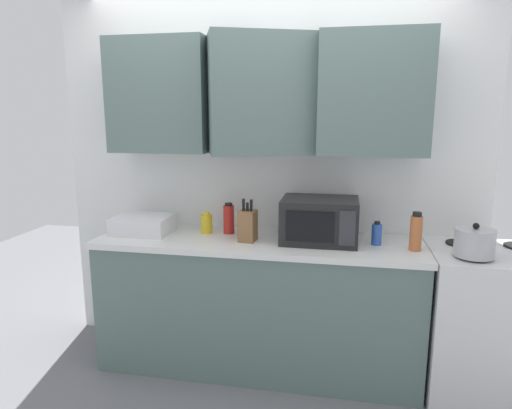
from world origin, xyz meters
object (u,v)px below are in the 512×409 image
stove_range (489,322)px  kettle (474,243)px  knife_block (248,225)px  bottle_blue_cleaner (377,234)px  microwave (320,220)px  dish_rack (143,224)px  bottle_red_sauce (229,219)px  bottle_spice_jar (416,232)px  bottle_yellow_mustard (207,223)px

stove_range → kettle: size_ratio=4.18×
knife_block → bottle_blue_cleaner: size_ratio=1.84×
stove_range → microwave: bearing=178.0°
knife_block → bottle_blue_cleaner: 0.81m
dish_rack → bottle_red_sauce: bottle_red_sauce is taller
microwave → bottle_spice_jar: microwave is taller
microwave → bottle_red_sauce: bearing=172.1°
kettle → bottle_yellow_mustard: kettle is taller
bottle_blue_cleaner → dish_rack: bearing=-179.6°
stove_range → bottle_spice_jar: (-0.48, -0.05, 0.56)m
dish_rack → bottle_blue_cleaner: bottle_blue_cleaner is taller
bottle_spice_jar → bottle_yellow_mustard: 1.36m
kettle → microwave: bearing=168.6°
bottle_spice_jar → bottle_blue_cleaner: bearing=160.0°
knife_block → bottle_yellow_mustard: size_ratio=1.87×
bottle_blue_cleaner → knife_block: bearing=-175.2°
dish_rack → bottle_spice_jar: (1.78, -0.07, 0.05)m
bottle_red_sauce → bottle_blue_cleaner: bottle_red_sauce is taller
microwave → bottle_spice_jar: size_ratio=2.03×
knife_block → bottle_red_sauce: (-0.17, 0.16, -0.00)m
kettle → bottle_blue_cleaner: bearing=162.1°
bottle_spice_jar → microwave: bearing=171.3°
bottle_spice_jar → bottle_yellow_mustard: bearing=173.6°
dish_rack → bottle_blue_cleaner: (1.56, 0.01, 0.01)m
bottle_yellow_mustard → dish_rack: bearing=-169.3°
dish_rack → bottle_spice_jar: bottle_spice_jar is taller
dish_rack → bottle_yellow_mustard: bearing=10.7°
kettle → dish_rack: size_ratio=0.57×
kettle → knife_block: size_ratio=0.79×
kettle → stove_range: bearing=39.5°
stove_range → bottle_blue_cleaner: (-0.70, 0.03, 0.52)m
stove_range → bottle_red_sauce: bearing=175.8°
microwave → knife_block: size_ratio=1.73×
microwave → bottle_spice_jar: bearing=-8.7°
microwave → dish_rack: microwave is taller
dish_rack → bottle_red_sauce: bearing=10.1°
microwave → bottle_yellow_mustard: microwave is taller
bottle_yellow_mustard → stove_range: bearing=-3.2°
bottle_spice_jar → dish_rack: bearing=177.7°
stove_range → bottle_yellow_mustard: size_ratio=6.13×
kettle → dish_rack: 2.09m
dish_rack → bottle_yellow_mustard: bottle_yellow_mustard is taller
stove_range → bottle_yellow_mustard: (-1.83, 0.10, 0.52)m
bottle_spice_jar → bottle_blue_cleaner: 0.24m
dish_rack → bottle_red_sauce: (0.58, 0.10, 0.04)m
kettle → knife_block: (-1.34, 0.10, 0.01)m
bottle_red_sauce → bottle_blue_cleaner: bearing=-5.5°
stove_range → bottle_red_sauce: size_ratio=4.31×
kettle → bottle_blue_cleaner: size_ratio=1.45×
kettle → bottle_red_sauce: (-1.50, 0.26, 0.01)m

